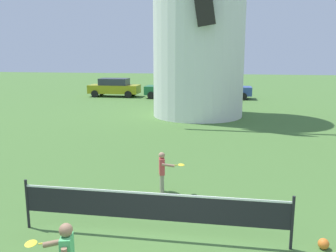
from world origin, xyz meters
TOP-DOWN VIEW (x-y plane):
  - windmill at (-0.72, 17.21)m, footprint 8.27×6.06m
  - tennis_net at (-0.34, 2.13)m, footprint 5.59×0.06m
  - player_far at (-0.57, 4.67)m, footprint 0.75×0.37m
  - stray_ball at (3.06, 2.26)m, footprint 0.21×0.21m
  - parked_car_mustard at (-8.63, 25.67)m, footprint 4.30×1.88m
  - parked_car_green at (-3.80, 25.32)m, footprint 3.94×2.00m
  - parked_car_blue at (0.78, 25.77)m, footprint 4.29×1.94m

SIDE VIEW (x-z plane):
  - stray_ball at x=3.06m, z-range 0.00..0.21m
  - player_far at x=-0.57m, z-range 0.08..1.21m
  - tennis_net at x=-0.34m, z-range 0.14..1.24m
  - parked_car_green at x=-3.80m, z-range 0.03..1.59m
  - parked_car_blue at x=0.78m, z-range 0.03..1.59m
  - parked_car_mustard at x=-8.63m, z-range 0.03..1.59m
  - windmill at x=-0.72m, z-range -0.02..13.25m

